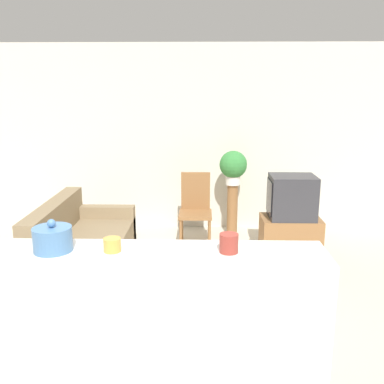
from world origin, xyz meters
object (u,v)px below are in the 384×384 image
(television, at_px, (292,197))
(potted_plant, at_px, (233,166))
(wooden_chair, at_px, (195,206))
(decorative_bowl, at_px, (53,239))
(couch, at_px, (82,248))

(television, relative_size, potted_plant, 1.15)
(wooden_chair, relative_size, decorative_bowl, 3.97)
(couch, height_order, wooden_chair, wooden_chair)
(wooden_chair, distance_m, decorative_bowl, 3.27)
(television, xyz_separation_m, decorative_bowl, (-2.02, -2.53, 0.36))
(potted_plant, height_order, decorative_bowl, decorative_bowl)
(couch, height_order, decorative_bowl, decorative_bowl)
(television, distance_m, wooden_chair, 1.33)
(potted_plant, bearing_deg, wooden_chair, -150.62)
(couch, relative_size, decorative_bowl, 6.83)
(couch, relative_size, television, 2.99)
(couch, bearing_deg, wooden_chair, 37.33)
(potted_plant, bearing_deg, television, -52.71)
(couch, relative_size, potted_plant, 3.45)
(wooden_chair, bearing_deg, decorative_bowl, -105.26)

